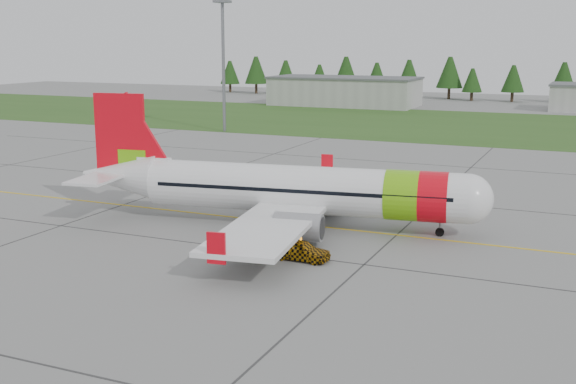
% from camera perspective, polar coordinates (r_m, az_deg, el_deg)
% --- Properties ---
extents(ground, '(320.00, 320.00, 0.00)m').
position_cam_1_polar(ground, '(51.27, -4.70, -4.38)').
color(ground, gray).
rests_on(ground, ground).
extents(aircraft, '(33.33, 31.02, 10.13)m').
position_cam_1_polar(aircraft, '(56.22, 0.43, 0.18)').
color(aircraft, white).
rests_on(aircraft, ground).
extents(follow_me_car, '(1.41, 1.66, 4.03)m').
position_cam_1_polar(follow_me_car, '(47.71, 1.02, -3.08)').
color(follow_me_car, '#CB890B').
rests_on(follow_me_car, ground).
extents(service_van, '(1.82, 1.77, 4.16)m').
position_cam_1_polar(service_van, '(114.98, -12.99, 5.48)').
color(service_van, silver).
rests_on(service_van, ground).
extents(grass_strip, '(320.00, 50.00, 0.03)m').
position_cam_1_polar(grass_strip, '(128.21, 13.03, 5.19)').
color(grass_strip, '#30561E').
rests_on(grass_strip, ground).
extents(taxi_guideline, '(120.00, 0.25, 0.02)m').
position_cam_1_polar(taxi_guideline, '(58.17, -0.96, -2.36)').
color(taxi_guideline, gold).
rests_on(taxi_guideline, ground).
extents(hangar_west, '(32.00, 14.00, 6.00)m').
position_cam_1_polar(hangar_west, '(162.70, 4.48, 7.88)').
color(hangar_west, '#A8A8A3').
rests_on(hangar_west, ground).
extents(floodlight_mast, '(0.50, 0.50, 20.00)m').
position_cam_1_polar(floodlight_mast, '(115.54, -5.12, 9.71)').
color(floodlight_mast, slate).
rests_on(floodlight_mast, ground).
extents(treeline, '(160.00, 8.00, 10.00)m').
position_cam_1_polar(treeline, '(182.98, 16.47, 8.50)').
color(treeline, '#1C3F14').
rests_on(treeline, ground).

